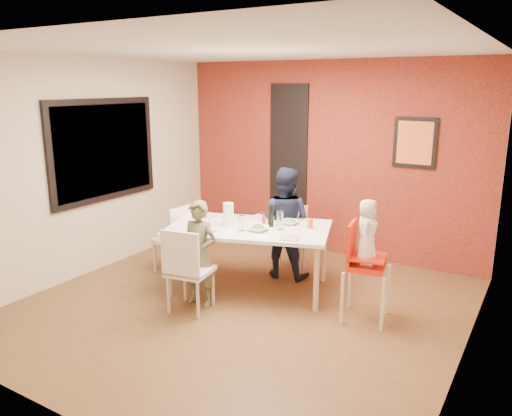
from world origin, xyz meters
The scene contains 35 objects.
ground centered at (0.00, 0.00, 0.00)m, with size 4.50×4.50×0.00m, color brown.
ceiling centered at (0.00, 0.00, 2.70)m, with size 4.50×4.50×0.02m, color silver.
wall_back centered at (0.00, 2.25, 1.35)m, with size 4.50×0.02×2.70m, color beige.
wall_front centered at (0.00, -2.25, 1.35)m, with size 4.50×0.02×2.70m, color beige.
wall_left centered at (-2.25, 0.00, 1.35)m, with size 0.02×4.50×2.70m, color beige.
wall_right centered at (2.25, 0.00, 1.35)m, with size 0.02×4.50×2.70m, color beige.
brick_accent_wall centered at (0.00, 2.23, 1.35)m, with size 4.50×0.02×2.70m, color maroon.
picture_window_frame centered at (-2.22, 0.20, 1.55)m, with size 0.05×1.70×1.30m, color black.
picture_window_pane centered at (-2.21, 0.20, 1.55)m, with size 0.02×1.55×1.15m, color black.
glassblock_strip centered at (-0.60, 2.21, 1.50)m, with size 0.55×0.03×1.70m, color silver.
glassblock_surround centered at (-0.60, 2.21, 1.50)m, with size 0.60×0.03×1.76m, color black.
art_print_frame centered at (1.20, 2.21, 1.65)m, with size 0.54×0.03×0.64m, color black.
art_print_canvas centered at (1.20, 2.19, 1.65)m, with size 0.44×0.01×0.54m, color orange.
dining_table centered at (-0.20, 0.47, 0.70)m, with size 2.07×1.55×0.77m.
chair_near centered at (-0.42, -0.42, 0.52)m, with size 0.49×0.49×0.93m.
chair_far centered at (-0.06, 1.28, 0.47)m, with size 0.49×0.49×0.85m.
chair_left centered at (-1.27, 0.44, 0.50)m, with size 0.46×0.46×0.89m.
high_chair centered at (1.20, 0.40, 0.62)m, with size 0.50×0.50×1.03m.
child_near centered at (-0.43, -0.18, 0.59)m, with size 0.43×0.28×1.17m, color brown.
child_far centered at (-0.04, 1.05, 0.70)m, with size 0.68×0.53×1.39m, color #161A31.
toddler centered at (1.23, 0.41, 0.94)m, with size 0.33×0.21×0.67m, color silver.
plate_near_left centered at (-0.51, 0.01, 0.77)m, with size 0.22×0.22×0.01m, color white.
plate_far_mid centered at (-0.28, 0.86, 0.77)m, with size 0.24×0.24×0.01m, color white.
plate_near_right centered at (0.42, 0.30, 0.77)m, with size 0.20×0.20×0.01m, color silver.
plate_far_left centered at (-0.89, 0.60, 0.77)m, with size 0.23×0.23×0.01m, color white.
salad_bowl_a centered at (-0.02, 0.37, 0.80)m, with size 0.23×0.23×0.06m, color white.
salad_bowl_b centered at (0.16, 0.81, 0.79)m, with size 0.20×0.20×0.05m, color white.
wine_bottle centered at (0.02, 0.60, 0.89)m, with size 0.07×0.07×0.25m, color black.
wine_glass_a centered at (-0.18, 0.28, 0.86)m, with size 0.06×0.06×0.18m, color white.
wine_glass_b centered at (0.16, 0.56, 0.87)m, with size 0.07×0.07×0.21m, color white.
paper_towel_roll centered at (-0.41, 0.36, 0.90)m, with size 0.12×0.12×0.27m, color white.
condiment_red centered at (-0.01, 0.50, 0.84)m, with size 0.04×0.04×0.14m, color red.
condiment_green centered at (0.00, 0.61, 0.84)m, with size 0.04×0.04×0.15m, color #356E24.
condiment_brown centered at (-0.07, 0.58, 0.83)m, with size 0.03×0.03×0.13m, color brown.
sippy_cup centered at (0.44, 0.77, 0.82)m, with size 0.06×0.06×0.11m, color #D65817.
Camera 1 is at (2.75, -4.24, 2.38)m, focal length 35.00 mm.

